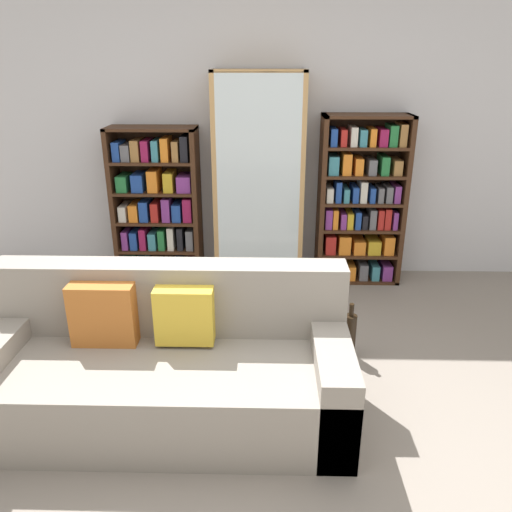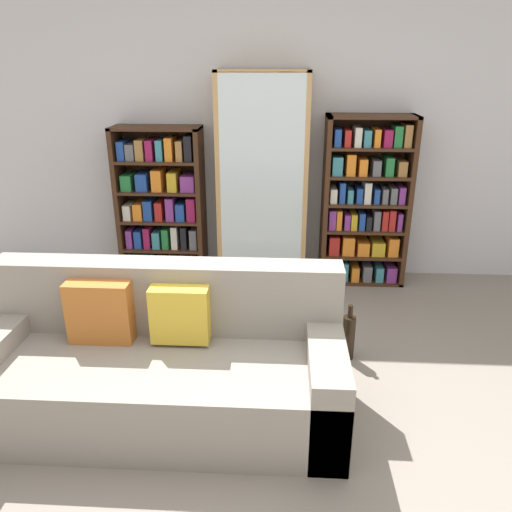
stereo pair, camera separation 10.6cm
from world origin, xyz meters
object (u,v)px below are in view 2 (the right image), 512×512
at_px(couch, 161,368).
at_px(display_cabinet, 263,182).
at_px(wine_bottle, 348,337).
at_px(bookshelf_right, 365,204).
at_px(bookshelf_left, 162,207).

xyz_separation_m(couch, display_cabinet, (0.48, 1.92, 0.62)).
bearing_deg(wine_bottle, display_cabinet, 116.14).
height_order(bookshelf_right, wine_bottle, bookshelf_right).
height_order(bookshelf_left, wine_bottle, bookshelf_left).
bearing_deg(bookshelf_right, bookshelf_left, -179.99).
relative_size(display_cabinet, bookshelf_right, 1.24).
bearing_deg(display_cabinet, wine_bottle, -63.86).
bearing_deg(bookshelf_left, wine_bottle, -40.54).
height_order(bookshelf_left, bookshelf_right, bookshelf_right).
bearing_deg(display_cabinet, bookshelf_left, 178.97).
height_order(couch, bookshelf_right, bookshelf_right).
bearing_deg(couch, display_cabinet, 75.95).
distance_m(bookshelf_right, wine_bottle, 1.46).
distance_m(display_cabinet, bookshelf_right, 0.92).
relative_size(bookshelf_left, wine_bottle, 3.43).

